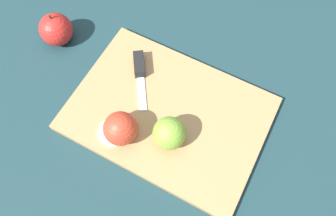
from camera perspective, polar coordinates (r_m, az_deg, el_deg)
The scene contains 7 objects.
ground_plane at distance 0.72m, azimuth 0.00°, elevation -1.26°, with size 4.00×4.00×0.00m, color #193338.
cutting_board at distance 0.71m, azimuth 0.00°, elevation -0.98°, with size 0.42×0.30×0.02m.
apple_half_left at distance 0.65m, azimuth 0.24°, elevation -4.38°, with size 0.07×0.07×0.07m.
apple_half_right at distance 0.66m, azimuth -8.26°, elevation -3.54°, with size 0.07×0.07×0.07m.
knife at distance 0.74m, azimuth -4.98°, elevation 7.04°, with size 0.09×0.13×0.02m.
apple_slice at distance 0.69m, azimuth -9.51°, elevation -4.10°, with size 0.06×0.06×0.01m.
apple_whole at distance 0.83m, azimuth -18.92°, elevation 12.80°, with size 0.08×0.08×0.09m.
Camera 1 is at (-0.13, 0.26, 0.66)m, focal length 35.00 mm.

